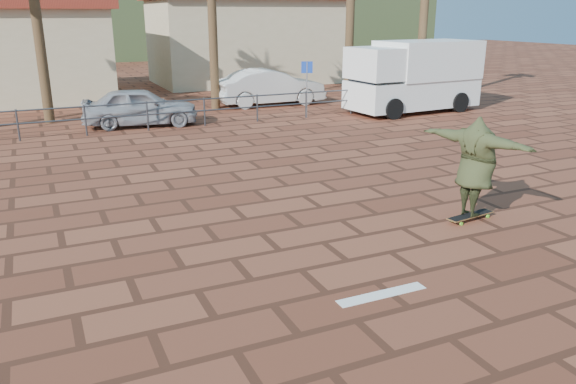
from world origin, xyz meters
The scene contains 11 objects.
ground centered at (0.00, 0.00, 0.00)m, with size 120.00×120.00×0.00m, color brown.
paint_stripe centered at (0.70, -1.20, 0.00)m, with size 1.40×0.22×0.01m, color white.
guardrail centered at (0.00, 12.00, 0.68)m, with size 24.06×0.06×1.00m.
building_east centered at (8.00, 24.00, 2.54)m, with size 10.60×6.60×5.00m.
hill_front centered at (0.00, 50.00, 3.00)m, with size 70.00×18.00×6.00m, color #384C28.
longboard centered at (3.96, 0.65, 0.09)m, with size 1.12×0.39×0.11m.
skateboarder centered at (3.96, 0.65, 1.07)m, with size 2.36×0.64×1.92m, color #343A1F.
campervan centered at (10.58, 11.50, 1.46)m, with size 5.52×2.68×2.78m.
car_silver centered at (-0.04, 13.00, 0.67)m, with size 1.59×3.96×1.35m, color #A3A4AA.
car_white centered at (5.96, 15.44, 0.77)m, with size 1.63×4.68×1.54m, color silver.
street_sign centered at (6.02, 12.00, 1.47)m, with size 0.42×0.18×2.11m.
Camera 1 is at (-3.50, -7.17, 3.83)m, focal length 35.00 mm.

